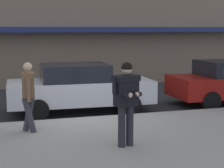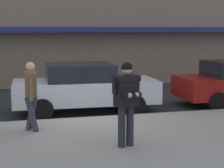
% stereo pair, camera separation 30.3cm
% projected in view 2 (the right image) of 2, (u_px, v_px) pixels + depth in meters
% --- Properties ---
extents(ground_plane, '(80.00, 80.00, 0.00)m').
position_uv_depth(ground_plane, '(81.00, 120.00, 10.86)').
color(ground_plane, '#2B2D30').
extents(sidewalk, '(32.00, 5.30, 0.14)m').
position_uv_depth(sidewalk, '(146.00, 144.00, 8.36)').
color(sidewalk, '#99968E').
rests_on(sidewalk, ground).
extents(curb_paint_line, '(28.00, 0.12, 0.01)m').
position_uv_depth(curb_paint_line, '(114.00, 118.00, 11.15)').
color(curb_paint_line, silver).
rests_on(curb_paint_line, ground).
extents(parked_sedan_mid, '(4.56, 2.04, 1.54)m').
position_uv_depth(parked_sedan_mid, '(84.00, 87.00, 11.87)').
color(parked_sedan_mid, silver).
rests_on(parked_sedan_mid, ground).
extents(man_texting_on_phone, '(0.64, 0.63, 1.81)m').
position_uv_depth(man_texting_on_phone, '(126.00, 95.00, 7.83)').
color(man_texting_on_phone, '#23232B').
rests_on(man_texting_on_phone, sidewalk).
extents(pedestrian_dark_coat, '(0.33, 0.60, 1.70)m').
position_uv_depth(pedestrian_dark_coat, '(31.00, 92.00, 9.09)').
color(pedestrian_dark_coat, '#33333D').
rests_on(pedestrian_dark_coat, sidewalk).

